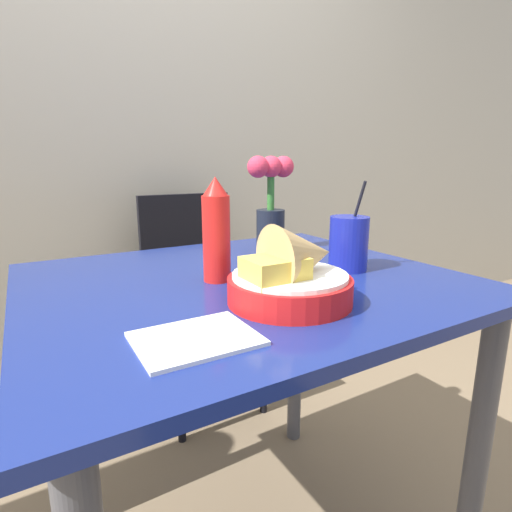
% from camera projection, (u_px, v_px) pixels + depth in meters
% --- Properties ---
extents(wall_window, '(7.00, 0.06, 2.60)m').
position_uv_depth(wall_window, '(119.00, 96.00, 1.70)').
color(wall_window, '#B7B2A3').
rests_on(wall_window, ground_plane).
extents(dining_table, '(0.91, 0.80, 0.78)m').
position_uv_depth(dining_table, '(246.00, 332.00, 0.91)').
color(dining_table, navy).
rests_on(dining_table, ground_plane).
extents(chair_far_window, '(0.40, 0.40, 0.90)m').
position_uv_depth(chair_far_window, '(195.00, 281.00, 1.71)').
color(chair_far_window, black).
rests_on(chair_far_window, ground_plane).
extents(food_basket, '(0.23, 0.23, 0.15)m').
position_uv_depth(food_basket, '(294.00, 274.00, 0.72)').
color(food_basket, red).
rests_on(food_basket, dining_table).
extents(ketchup_bottle, '(0.06, 0.06, 0.22)m').
position_uv_depth(ketchup_bottle, '(216.00, 231.00, 0.83)').
color(ketchup_bottle, red).
rests_on(ketchup_bottle, dining_table).
extents(drink_cup, '(0.09, 0.09, 0.21)m').
position_uv_depth(drink_cup, '(348.00, 245.00, 0.93)').
color(drink_cup, '#192399').
rests_on(drink_cup, dining_table).
extents(flower_vase, '(0.14, 0.08, 0.27)m').
position_uv_depth(flower_vase, '(271.00, 202.00, 1.12)').
color(flower_vase, black).
rests_on(flower_vase, dining_table).
extents(napkin, '(0.17, 0.13, 0.01)m').
position_uv_depth(napkin, '(196.00, 339.00, 0.57)').
color(napkin, white).
rests_on(napkin, dining_table).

